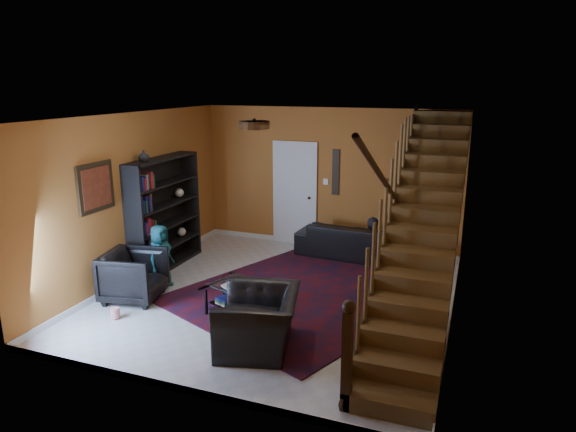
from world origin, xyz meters
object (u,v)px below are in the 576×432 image
bookshelf (165,215)px  coffee_table (246,298)px  armchair_left (134,276)px  armchair_right (258,321)px  sofa (356,241)px

bookshelf → coffee_table: bearing=-30.6°
bookshelf → armchair_left: bookshelf is taller
bookshelf → armchair_right: 3.53m
bookshelf → sofa: size_ratio=0.89×
sofa → armchair_left: bearing=52.9°
armchair_right → sofa: bearing=159.9°
armchair_left → armchair_right: armchair_left is taller
coffee_table → armchair_left: bearing=-174.9°
bookshelf → sofa: (3.11, 1.70, -0.64)m
armchair_right → coffee_table: bearing=-160.5°
armchair_left → coffee_table: bearing=-95.7°
coffee_table → sofa: bearing=72.5°
sofa → armchair_right: (-0.37, -3.83, 0.04)m
sofa → coffee_table: (-0.94, -2.98, -0.10)m
bookshelf → armchair_right: bookshelf is taller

